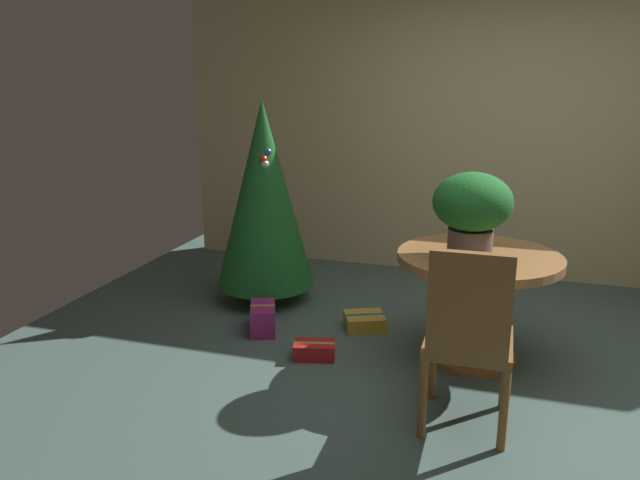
{
  "coord_description": "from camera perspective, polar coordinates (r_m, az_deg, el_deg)",
  "views": [
    {
      "loc": [
        -0.05,
        -3.34,
        1.75
      ],
      "look_at": [
        -1.1,
        0.08,
        0.78
      ],
      "focal_mm": 34.26,
      "sensor_mm": 36.0,
      "label": 1
    }
  ],
  "objects": [
    {
      "name": "gift_box_purple",
      "position": [
        4.35,
        -5.35,
        -7.29
      ],
      "size": [
        0.27,
        0.35,
        0.2
      ],
      "color": "#9E287A",
      "rests_on": "ground_plane"
    },
    {
      "name": "round_dining_table",
      "position": [
        3.9,
        14.48,
        -4.4
      ],
      "size": [
        0.99,
        0.99,
        0.7
      ],
      "color": "#9E6B3D",
      "rests_on": "ground_plane"
    },
    {
      "name": "flower_vase",
      "position": [
        3.7,
        14.01,
        2.98
      ],
      "size": [
        0.47,
        0.47,
        0.51
      ],
      "color": "#665B51",
      "rests_on": "round_dining_table"
    },
    {
      "name": "back_wall_panel",
      "position": [
        5.56,
        17.85,
        9.77
      ],
      "size": [
        6.0,
        0.1,
        2.6
      ],
      "primitive_type": "cube",
      "color": "beige",
      "rests_on": "ground_plane"
    },
    {
      "name": "holiday_tree",
      "position": [
        4.74,
        -5.26,
        4.23
      ],
      "size": [
        0.77,
        0.77,
        1.58
      ],
      "color": "brown",
      "rests_on": "ground_plane"
    },
    {
      "name": "ground_plane",
      "position": [
        3.77,
        16.34,
        -13.21
      ],
      "size": [
        6.6,
        6.6,
        0.0
      ],
      "primitive_type": "plane",
      "color": "#4C6660"
    },
    {
      "name": "gift_box_red",
      "position": [
        3.96,
        -0.53,
        -10.26
      ],
      "size": [
        0.29,
        0.22,
        0.1
      ],
      "color": "red",
      "rests_on": "ground_plane"
    },
    {
      "name": "gift_box_gold",
      "position": [
        4.41,
        4.17,
        -7.57
      ],
      "size": [
        0.35,
        0.33,
        0.1
      ],
      "color": "gold",
      "rests_on": "ground_plane"
    },
    {
      "name": "wooden_chair_near",
      "position": [
        3.09,
        13.7,
        -8.5
      ],
      "size": [
        0.43,
        0.45,
        0.98
      ],
      "color": "brown",
      "rests_on": "ground_plane"
    }
  ]
}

